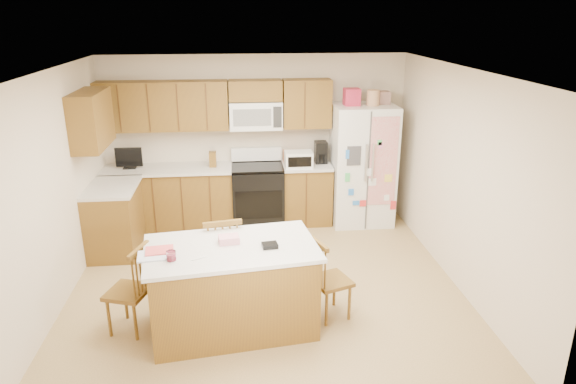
{
  "coord_description": "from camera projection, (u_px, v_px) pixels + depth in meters",
  "views": [
    {
      "loc": [
        -0.27,
        -5.37,
        3.07
      ],
      "look_at": [
        0.3,
        0.35,
        1.05
      ],
      "focal_mm": 32.0,
      "sensor_mm": 36.0,
      "label": 1
    }
  ],
  "objects": [
    {
      "name": "island",
      "position": [
        233.0,
        287.0,
        5.15
      ],
      "size": [
        1.78,
        1.18,
        1.0
      ],
      "color": "brown",
      "rests_on": "ground"
    },
    {
      "name": "windsor_chair_back",
      "position": [
        222.0,
        260.0,
        5.67
      ],
      "size": [
        0.5,
        0.48,
        1.0
      ],
      "color": "brown",
      "rests_on": "ground"
    },
    {
      "name": "windsor_chair_left",
      "position": [
        130.0,
        291.0,
        5.11
      ],
      "size": [
        0.49,
        0.5,
        0.93
      ],
      "color": "brown",
      "rests_on": "ground"
    },
    {
      "name": "cabinetry",
      "position": [
        189.0,
        170.0,
        7.37
      ],
      "size": [
        3.36,
        1.56,
        2.15
      ],
      "color": "brown",
      "rests_on": "ground"
    },
    {
      "name": "room_shell",
      "position": [
        264.0,
        170.0,
        5.61
      ],
      "size": [
        4.6,
        4.6,
        2.52
      ],
      "color": "beige",
      "rests_on": "ground"
    },
    {
      "name": "refrigerator",
      "position": [
        362.0,
        164.0,
        7.68
      ],
      "size": [
        0.9,
        0.79,
        2.04
      ],
      "color": "white",
      "rests_on": "ground"
    },
    {
      "name": "stove",
      "position": [
        258.0,
        194.0,
        7.74
      ],
      "size": [
        0.76,
        0.65,
        1.13
      ],
      "color": "black",
      "rests_on": "ground"
    },
    {
      "name": "windsor_chair_right",
      "position": [
        329.0,
        280.0,
        5.35
      ],
      "size": [
        0.48,
        0.49,
        0.89
      ],
      "color": "brown",
      "rests_on": "ground"
    },
    {
      "name": "ground",
      "position": [
        266.0,
        286.0,
        6.08
      ],
      "size": [
        4.5,
        4.5,
        0.0
      ],
      "primitive_type": "plane",
      "color": "olive",
      "rests_on": "ground"
    }
  ]
}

